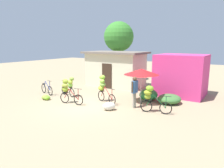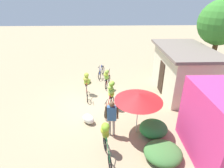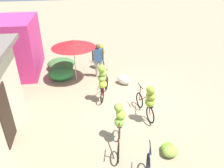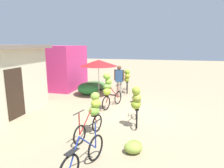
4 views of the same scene
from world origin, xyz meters
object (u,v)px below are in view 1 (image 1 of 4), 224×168
object	(u,v)px
bicycle_rightmost	(151,97)
banana_pile_on_ground	(46,97)
building_low	(115,69)
market_umbrella	(141,72)
bicycle_near_pile	(70,85)
person_vendor	(135,89)
shop_pink	(181,75)
produce_sack	(109,106)
bicycle_by_shop	(103,86)
bicycle_center_loaded	(67,89)
tree_behind_building	(119,37)
bicycle_leftmost	(47,89)

from	to	relation	value
bicycle_rightmost	banana_pile_on_ground	xyz separation A→B (m)	(-6.60, -1.34, -0.71)
building_low	market_umbrella	xyz separation A→B (m)	(4.00, -3.46, 0.43)
bicycle_near_pile	person_vendor	size ratio (longest dim) A/B	0.88
shop_pink	produce_sack	xyz separation A→B (m)	(-2.29, -5.57, -1.19)
bicycle_rightmost	banana_pile_on_ground	bearing A→B (deg)	-168.49
bicycle_by_shop	produce_sack	xyz separation A→B (m)	(1.22, -1.16, -0.75)
bicycle_near_pile	person_vendor	bearing A→B (deg)	2.13
shop_pink	bicycle_rightmost	bearing A→B (deg)	-93.39
market_umbrella	bicycle_center_loaded	xyz separation A→B (m)	(-3.62, -2.59, -1.03)
banana_pile_on_ground	produce_sack	xyz separation A→B (m)	(4.59, 0.47, 0.08)
person_vendor	bicycle_near_pile	bearing A→B (deg)	-177.87
tree_behind_building	building_low	bearing A→B (deg)	-64.24
bicycle_by_shop	building_low	bearing A→B (deg)	113.46
banana_pile_on_ground	market_umbrella	bearing A→B (deg)	27.04
bicycle_near_pile	banana_pile_on_ground	distance (m)	1.74
tree_behind_building	bicycle_center_loaded	world-z (taller)	tree_behind_building
banana_pile_on_ground	person_vendor	world-z (taller)	person_vendor
produce_sack	person_vendor	size ratio (longest dim) A/B	0.40
market_umbrella	person_vendor	distance (m)	1.41
shop_pink	tree_behind_building	distance (m)	7.71
bicycle_leftmost	banana_pile_on_ground	distance (m)	1.52
produce_sack	person_vendor	bearing A→B (deg)	50.34
shop_pink	bicycle_leftmost	bearing A→B (deg)	-147.81
market_umbrella	bicycle_rightmost	distance (m)	2.13
building_low	bicycle_rightmost	size ratio (longest dim) A/B	3.13
bicycle_by_shop	banana_pile_on_ground	xyz separation A→B (m)	(-3.37, -1.62, -0.82)
shop_pink	market_umbrella	world-z (taller)	shop_pink
market_umbrella	building_low	bearing A→B (deg)	139.17
bicycle_rightmost	produce_sack	bearing A→B (deg)	-156.46
bicycle_by_shop	bicycle_rightmost	bearing A→B (deg)	-4.95
produce_sack	person_vendor	world-z (taller)	person_vendor
bicycle_leftmost	person_vendor	distance (m)	6.72
bicycle_near_pile	market_umbrella	bearing A→B (deg)	15.87
tree_behind_building	person_vendor	distance (m)	9.40
bicycle_near_pile	bicycle_rightmost	size ratio (longest dim) A/B	0.96
bicycle_center_loaded	bicycle_rightmost	bearing A→B (deg)	13.77
tree_behind_building	bicycle_near_pile	xyz separation A→B (m)	(0.56, -7.27, -3.35)
bicycle_leftmost	bicycle_near_pile	bearing A→B (deg)	12.82
market_umbrella	person_vendor	world-z (taller)	market_umbrella
bicycle_leftmost	bicycle_by_shop	bearing A→B (deg)	7.87
shop_pink	bicycle_near_pile	distance (m)	7.70
bicycle_center_loaded	produce_sack	xyz separation A→B (m)	(2.82, 0.31, -0.64)
banana_pile_on_ground	produce_sack	size ratio (longest dim) A/B	1.06
tree_behind_building	person_vendor	bearing A→B (deg)	-52.96
bicycle_by_shop	bicycle_rightmost	distance (m)	3.24
bicycle_by_shop	person_vendor	xyz separation A→B (m)	(2.16, -0.02, 0.13)
bicycle_leftmost	tree_behind_building	bearing A→B (deg)	80.43
building_low	produce_sack	bearing A→B (deg)	-60.80
bicycle_near_pile	person_vendor	world-z (taller)	person_vendor
building_low	shop_pink	size ratio (longest dim) A/B	1.59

